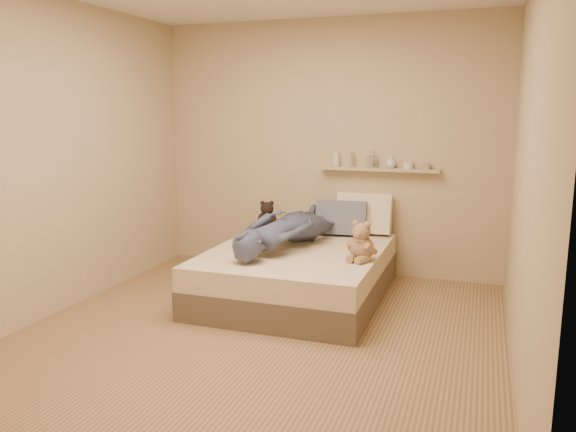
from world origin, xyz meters
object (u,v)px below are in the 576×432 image
at_px(dark_plush, 267,218).
at_px(teddy_bear, 361,244).
at_px(pillow_grey, 341,218).
at_px(pillow_cream, 364,214).
at_px(bed, 298,273).
at_px(wall_shelf, 379,169).
at_px(game_console, 249,244).
at_px(person, 286,228).

bearing_deg(dark_plush, teddy_bear, -36.33).
height_order(dark_plush, pillow_grey, pillow_grey).
bearing_deg(dark_plush, pillow_cream, 10.64).
distance_m(bed, pillow_cream, 1.03).
distance_m(bed, wall_shelf, 1.38).
height_order(teddy_bear, dark_plush, teddy_bear).
bearing_deg(game_console, pillow_cream, 62.78).
relative_size(bed, pillow_grey, 3.80).
height_order(bed, pillow_grey, pillow_grey).
bearing_deg(bed, dark_plush, 130.61).
height_order(bed, person, person).
relative_size(game_console, dark_plush, 0.51).
xyz_separation_m(teddy_bear, wall_shelf, (-0.07, 1.13, 0.51)).
distance_m(teddy_bear, pillow_cream, 1.07).
bearing_deg(dark_plush, game_console, -75.95).
relative_size(bed, dark_plush, 6.02).
relative_size(bed, pillow_cream, 3.45).
relative_size(pillow_grey, person, 0.34).
bearing_deg(bed, pillow_grey, 71.97).
relative_size(game_console, pillow_grey, 0.32).
bearing_deg(pillow_grey, dark_plush, -176.75).
relative_size(teddy_bear, person, 0.23).
relative_size(bed, wall_shelf, 1.58).
xyz_separation_m(teddy_bear, dark_plush, (-1.17, 0.86, -0.00)).
bearing_deg(wall_shelf, bed, -121.18).
height_order(teddy_bear, wall_shelf, wall_shelf).
relative_size(pillow_grey, wall_shelf, 0.42).
bearing_deg(dark_plush, person, -55.81).
bearing_deg(bed, teddy_bear, -19.32).
distance_m(pillow_cream, pillow_grey, 0.25).
xyz_separation_m(teddy_bear, person, (-0.74, 0.22, 0.04)).
height_order(bed, pillow_cream, pillow_cream).
xyz_separation_m(teddy_bear, pillow_cream, (-0.19, 1.05, 0.06)).
distance_m(game_console, pillow_cream, 1.51).
height_order(game_console, pillow_grey, pillow_grey).
bearing_deg(game_console, dark_plush, 104.05).
height_order(game_console, dark_plush, dark_plush).
height_order(bed, game_console, game_console).
bearing_deg(pillow_cream, wall_shelf, 32.77).
bearing_deg(game_console, bed, 62.81).
height_order(teddy_bear, pillow_cream, pillow_cream).
height_order(pillow_grey, wall_shelf, wall_shelf).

